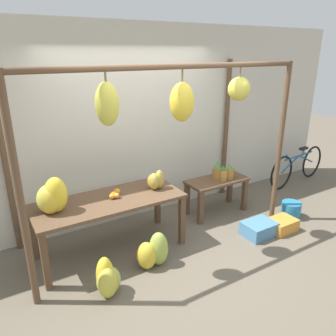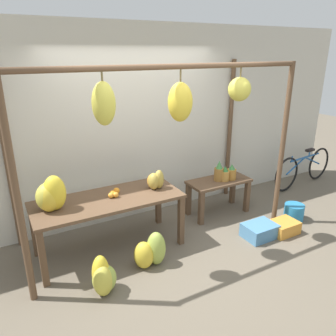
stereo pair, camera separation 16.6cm
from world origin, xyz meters
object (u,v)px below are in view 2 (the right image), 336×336
Objects in this scene: pineapple_cluster at (225,173)px; fruit_crate_white at (260,231)px; blue_bucket at (294,212)px; fruit_crate_purple at (283,227)px; papaya_pile at (155,181)px; banana_pile_on_table at (51,196)px; banana_pile_ground_left at (103,278)px; banana_pile_ground_right at (150,251)px; parked_bicycle at (304,168)px; orange_pile at (114,193)px.

fruit_crate_white is (0.00, -0.82, -0.58)m from pineapple_cluster.
blue_bucket is 0.73× the size of fruit_crate_purple.
banana_pile_on_table is at bearing 179.21° from papaya_pile.
banana_pile_ground_left is at bearing -159.28° from pineapple_cluster.
pineapple_cluster is 0.77× the size of fruit_crate_white.
banana_pile_ground_right is at bearing -122.28° from papaya_pile.
blue_bucket is at bearing -10.08° from banana_pile_on_table.
parked_bicycle is (2.04, 0.19, -0.33)m from pineapple_cluster.
banana_pile_ground_right is 0.28× the size of parked_bicycle.
parked_bicycle is (3.63, 0.86, 0.14)m from banana_pile_ground_right.
blue_bucket is (0.81, -0.70, -0.55)m from pineapple_cluster.
papaya_pile reaches higher than banana_pile_ground_right.
banana_pile_on_table is at bearing -178.25° from orange_pile.
orange_pile is at bearing 175.78° from papaya_pile.
pineapple_cluster is 1.16× the size of blue_bucket.
orange_pile is at bearing -177.43° from pineapple_cluster.
banana_pile_ground_right is 1.18× the size of fruit_crate_purple.
banana_pile_ground_left is at bearing -177.26° from blue_bucket.
orange_pile is 2.05m from fruit_crate_white.
papaya_pile is (-2.05, 0.58, 0.71)m from blue_bucket.
banana_pile_on_table is 1.51× the size of papaya_pile.
banana_pile_ground_left reaches higher than blue_bucket.
orange_pile is 0.66× the size of papaya_pile.
fruit_crate_white is at bearing -15.81° from banana_pile_on_table.
papaya_pile reaches higher than blue_bucket.
fruit_crate_purple is (1.96, -0.23, -0.11)m from banana_pile_ground_right.
banana_pile_ground_right is at bearing 173.43° from fruit_crate_purple.
fruit_crate_purple is (-0.43, -0.20, -0.04)m from blue_bucket.
banana_pile_ground_right is at bearing -71.06° from orange_pile.
pineapple_cluster reaches higher than banana_pile_ground_right.
orange_pile is at bearing 166.65° from blue_bucket.
banana_pile_ground_right is 1.06× the size of fruit_crate_white.
banana_pile_ground_left reaches higher than fruit_crate_white.
papaya_pile reaches higher than banana_pile_ground_left.
banana_pile_ground_left is 0.26× the size of parked_bicycle.
parked_bicycle is at bearing 35.77° from blue_bucket.
banana_pile_ground_right is at bearing 174.62° from fruit_crate_white.
fruit_crate_purple is (2.16, -0.82, -0.67)m from orange_pile.
pineapple_cluster is at bearing 22.94° from banana_pile_ground_right.
fruit_crate_purple is at bearing -20.67° from orange_pile.
fruit_crate_white is (1.79, -0.74, -0.66)m from orange_pile.
banana_pile_ground_left is 1.60× the size of papaya_pile.
banana_pile_on_table is at bearing 149.02° from banana_pile_ground_right.
banana_pile_ground_left is 0.98× the size of fruit_crate_white.
pineapple_cluster reaches higher than parked_bicycle.
banana_pile_on_table is 0.88× the size of banana_pile_ground_right.
pineapple_cluster is 1.25m from papaya_pile.
fruit_crate_white is 1.11× the size of fruit_crate_purple.
banana_pile_on_table reaches higher than blue_bucket.
papaya_pile is at bearing 57.72° from banana_pile_ground_right.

